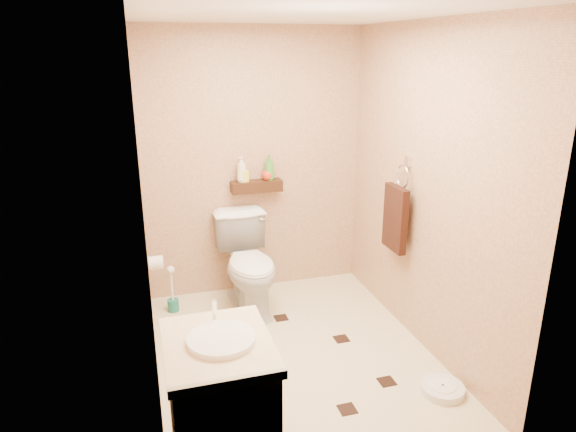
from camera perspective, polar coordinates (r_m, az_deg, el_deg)
name	(u,v)px	position (r m, az deg, el deg)	size (l,w,h in m)	color
ground	(294,355)	(4.01, 0.72, -15.16)	(2.50, 2.50, 0.00)	beige
wall_back	(254,165)	(4.67, -3.78, 5.70)	(2.00, 0.04, 2.40)	tan
wall_front	(376,277)	(2.41, 9.72, -6.66)	(2.00, 0.04, 2.40)	tan
wall_left	(144,215)	(3.35, -15.75, 0.07)	(0.04, 2.50, 2.40)	tan
wall_right	(425,191)	(3.90, 14.97, 2.65)	(0.04, 2.50, 2.40)	tan
ceiling	(296,14)	(3.36, 0.89, 21.54)	(2.00, 2.50, 0.02)	silver
wall_shelf	(257,186)	(4.64, -3.52, 3.33)	(0.46, 0.14, 0.10)	#37180F
floor_accents	(302,356)	(3.99, 1.62, -15.29)	(1.12, 1.36, 0.01)	black
toilet	(249,264)	(4.49, -4.34, -5.37)	(0.46, 0.81, 0.83)	white
vanity	(221,407)	(2.89, -7.47, -20.26)	(0.54, 0.66, 0.93)	brown
bathroom_scale	(442,389)	(3.77, 16.78, -17.91)	(0.33, 0.33, 0.06)	silver
toilet_brush	(172,295)	(4.64, -12.72, -8.60)	(0.10, 0.10, 0.43)	#1A6B62
towel_ring	(396,215)	(4.14, 11.90, 0.07)	(0.12, 0.30, 0.76)	silver
toilet_paper	(156,263)	(4.17, -14.47, -5.05)	(0.12, 0.11, 0.12)	silver
bottle_a	(242,169)	(4.57, -5.17, 5.20)	(0.09, 0.09, 0.23)	silver
bottle_b	(243,173)	(4.58, -4.98, 4.77)	(0.07, 0.07, 0.16)	#FFF235
bottle_c	(267,173)	(4.63, -2.29, 4.82)	(0.10, 0.10, 0.13)	red
bottle_d	(269,167)	(4.62, -2.10, 5.42)	(0.09, 0.09, 0.23)	#3D892D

